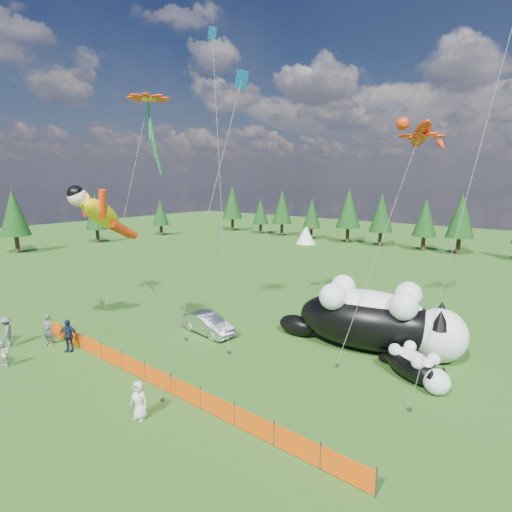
{
  "coord_description": "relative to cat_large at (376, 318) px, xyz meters",
  "views": [
    {
      "loc": [
        14.92,
        -14.04,
        9.98
      ],
      "look_at": [
        0.54,
        4.0,
        5.58
      ],
      "focal_mm": 28.0,
      "sensor_mm": 36.0,
      "label": 1
    }
  ],
  "objects": [
    {
      "name": "cat_large",
      "position": [
        0.0,
        0.0,
        0.0
      ],
      "size": [
        11.14,
        5.58,
        4.06
      ],
      "rotation": [
        0.0,
        0.0,
        0.21
      ],
      "color": "black",
      "rests_on": "ground"
    },
    {
      "name": "cat_small",
      "position": [
        3.07,
        -2.42,
        -1.14
      ],
      "size": [
        4.19,
        3.1,
        1.66
      ],
      "rotation": [
        0.0,
        0.0,
        -0.52
      ],
      "color": "black",
      "rests_on": "ground"
    },
    {
      "name": "diamond_kite_c",
      "position": [
        -3.07,
        -8.88,
        11.31
      ],
      "size": [
        2.75,
        3.51,
        14.85
      ],
      "color": "blue",
      "rests_on": "ground"
    },
    {
      "name": "gecko_kite",
      "position": [
        -0.02,
        5.95,
        10.98
      ],
      "size": [
        4.94,
        12.61,
        15.91
      ],
      "color": "red",
      "rests_on": "ground"
    },
    {
      "name": "spectator_c",
      "position": [
        -14.04,
        -11.58,
        -0.95
      ],
      "size": [
        1.28,
        1.12,
        1.96
      ],
      "primitive_type": "imported",
      "rotation": [
        0.0,
        0.0,
        0.58
      ],
      "color": "#16203E",
      "rests_on": "ground"
    },
    {
      "name": "spectator_a",
      "position": [
        -15.88,
        -11.91,
        -0.94
      ],
      "size": [
        0.84,
        0.71,
        1.97
      ],
      "primitive_type": "imported",
      "rotation": [
        0.0,
        0.0,
        0.39
      ],
      "color": "#59595E",
      "rests_on": "ground"
    },
    {
      "name": "superhero_kite",
      "position": [
        -13.66,
        -9.07,
        6.03
      ],
      "size": [
        6.74,
        5.85,
        10.55
      ],
      "color": "#D9BC0B",
      "rests_on": "ground"
    },
    {
      "name": "spectator_e",
      "position": [
        -5.02,
        -13.07,
        -1.08
      ],
      "size": [
        0.94,
        0.75,
        1.69
      ],
      "primitive_type": "imported",
      "rotation": [
        0.0,
        0.0,
        0.28
      ],
      "color": "silver",
      "rests_on": "ground"
    },
    {
      "name": "car",
      "position": [
        -9.58,
        -4.49,
        -1.26
      ],
      "size": [
        4.17,
        1.81,
        1.33
      ],
      "primitive_type": "imported",
      "rotation": [
        0.0,
        0.0,
        1.47
      ],
      "color": "silver",
      "rests_on": "ground"
    },
    {
      "name": "flower_kite",
      "position": [
        -12.2,
        -6.43,
        12.67
      ],
      "size": [
        3.01,
        5.26,
        15.14
      ],
      "color": "red",
      "rests_on": "ground"
    },
    {
      "name": "spectator_b",
      "position": [
        -14.68,
        -14.85,
        -1.16
      ],
      "size": [
        0.77,
        0.48,
        1.54
      ],
      "primitive_type": "imported",
      "rotation": [
        0.0,
        0.0,
        -0.05
      ],
      "color": "silver",
      "rests_on": "ground"
    },
    {
      "name": "ground",
      "position": [
        -6.48,
        -7.98,
        -1.93
      ],
      "size": [
        160.0,
        160.0,
        0.0
      ],
      "primitive_type": "plane",
      "color": "#103A0A",
      "rests_on": "ground"
    },
    {
      "name": "spectator_d",
      "position": [
        -17.62,
        -13.57,
        -0.98
      ],
      "size": [
        1.38,
        1.21,
        1.9
      ],
      "primitive_type": "imported",
      "rotation": [
        0.0,
        0.0,
        -0.59
      ],
      "color": "#59595E",
      "rests_on": "ground"
    },
    {
      "name": "diamond_kite_a",
      "position": [
        -9.83,
        -3.25,
        15.53
      ],
      "size": [
        4.01,
        3.48,
        19.6
      ],
      "color": "blue",
      "rests_on": "ground"
    },
    {
      "name": "tree_line",
      "position": [
        -6.48,
        37.02,
        2.07
      ],
      "size": [
        90.0,
        4.0,
        8.0
      ],
      "primitive_type": null,
      "color": "black",
      "rests_on": "ground"
    },
    {
      "name": "safety_fence",
      "position": [
        -6.48,
        -10.98,
        -1.42
      ],
      "size": [
        22.06,
        0.06,
        1.1
      ],
      "color": "#262626",
      "rests_on": "ground"
    }
  ]
}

